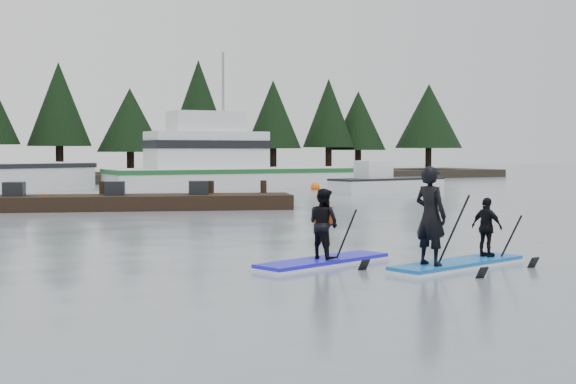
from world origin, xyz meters
name	(u,v)px	position (x,y,z in m)	size (l,w,h in m)	color
ground	(430,267)	(0.00, 0.00, 0.00)	(160.00, 160.00, 0.00)	slate
far_shore	(48,178)	(0.00, 42.00, 0.30)	(70.00, 8.00, 0.60)	#2D281E
treeline	(48,183)	(0.00, 42.00, 0.00)	(60.00, 4.00, 8.00)	black
fishing_boat_medium	(228,177)	(8.05, 30.33, 0.61)	(14.41, 4.23, 8.57)	silver
skiff	(387,185)	(13.59, 22.37, 0.36)	(6.24, 1.87, 0.73)	silver
floating_dock	(72,203)	(-3.23, 17.05, 0.26)	(15.76, 2.10, 0.53)	black
buoy_b	(43,203)	(-3.50, 21.85, 0.00)	(0.50, 0.50, 0.50)	#FF5E0C
buoy_d	(219,202)	(3.16, 19.03, 0.00)	(0.55, 0.55, 0.55)	#FF5E0C
buoy_c	(315,190)	(11.58, 26.42, 0.00)	(0.51, 0.51, 0.51)	#FF5E0C
paddleboard_solo	(323,237)	(-1.63, 1.11, 0.52)	(3.06, 1.64, 1.88)	#1D17DB
paddleboard_duo	(451,232)	(0.26, -0.29, 0.67)	(3.21, 1.61, 2.38)	#135EB4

